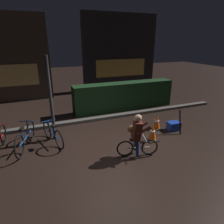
# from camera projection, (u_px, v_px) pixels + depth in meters

# --- Properties ---
(ground_plane) EXTENTS (40.00, 40.00, 0.00)m
(ground_plane) POSITION_uv_depth(u_px,v_px,m) (113.00, 146.00, 5.96)
(ground_plane) COLOR black
(sidewalk_curb) EXTENTS (12.00, 0.24, 0.12)m
(sidewalk_curb) POSITION_uv_depth(u_px,v_px,m) (93.00, 119.00, 7.85)
(sidewalk_curb) COLOR #56544F
(sidewalk_curb) RESTS_ON ground
(hedge_row) EXTENTS (4.80, 0.70, 1.26)m
(hedge_row) POSITION_uv_depth(u_px,v_px,m) (124.00, 96.00, 9.06)
(hedge_row) COLOR #19381C
(hedge_row) RESTS_ON ground
(storefront_left) EXTENTS (4.49, 0.54, 4.41)m
(storefront_left) POSITION_uv_depth(u_px,v_px,m) (3.00, 59.00, 9.70)
(storefront_left) COLOR #42382D
(storefront_left) RESTS_ON ground
(storefront_right) EXTENTS (4.93, 0.54, 4.71)m
(storefront_right) POSITION_uv_depth(u_px,v_px,m) (120.00, 53.00, 12.57)
(storefront_right) COLOR #262328
(storefront_right) RESTS_ON ground
(street_post) EXTENTS (0.10, 0.10, 2.69)m
(street_post) POSITION_uv_depth(u_px,v_px,m) (51.00, 100.00, 5.98)
(street_post) COLOR #2D2D33
(street_post) RESTS_ON ground
(parked_bike_left_mid) EXTENTS (0.56, 1.64, 0.78)m
(parked_bike_left_mid) POSITION_uv_depth(u_px,v_px,m) (26.00, 138.00, 5.75)
(parked_bike_left_mid) COLOR black
(parked_bike_left_mid) RESTS_ON ground
(parked_bike_center_left) EXTENTS (0.55, 1.47, 0.70)m
(parked_bike_center_left) POSITION_uv_depth(u_px,v_px,m) (53.00, 134.00, 6.04)
(parked_bike_center_left) COLOR black
(parked_bike_center_left) RESTS_ON ground
(traffic_cone_near) EXTENTS (0.36, 0.36, 0.55)m
(traffic_cone_near) POSITION_uv_depth(u_px,v_px,m) (153.00, 133.00, 6.24)
(traffic_cone_near) COLOR black
(traffic_cone_near) RESTS_ON ground
(traffic_cone_far) EXTENTS (0.36, 0.36, 0.52)m
(traffic_cone_far) POSITION_uv_depth(u_px,v_px,m) (157.00, 122.00, 7.08)
(traffic_cone_far) COLOR black
(traffic_cone_far) RESTS_ON ground
(blue_crate) EXTENTS (0.46, 0.35, 0.30)m
(blue_crate) POSITION_uv_depth(u_px,v_px,m) (174.00, 126.00, 7.03)
(blue_crate) COLOR #193DB7
(blue_crate) RESTS_ON ground
(cyclist) EXTENTS (1.16, 0.62, 1.25)m
(cyclist) POSITION_uv_depth(u_px,v_px,m) (137.00, 135.00, 5.29)
(cyclist) COLOR black
(cyclist) RESTS_ON ground
(closed_umbrella) EXTENTS (0.16, 0.35, 0.81)m
(closed_umbrella) POSITION_uv_depth(u_px,v_px,m) (180.00, 122.00, 6.73)
(closed_umbrella) COLOR black
(closed_umbrella) RESTS_ON ground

